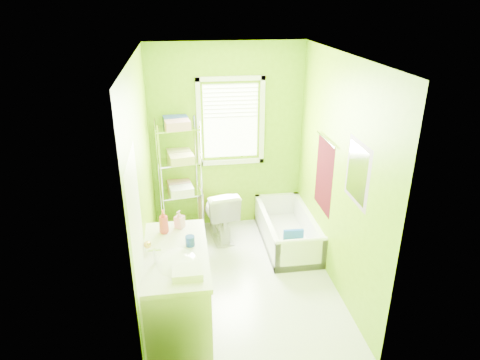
{
  "coord_description": "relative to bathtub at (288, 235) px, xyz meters",
  "views": [
    {
      "loc": [
        -0.64,
        -4.15,
        3.14
      ],
      "look_at": [
        0.0,
        0.25,
        1.2
      ],
      "focal_mm": 32.0,
      "sensor_mm": 36.0,
      "label": 1
    }
  ],
  "objects": [
    {
      "name": "right_wall_decor",
      "position": [
        0.31,
        -0.73,
        1.18
      ],
      "size": [
        0.04,
        1.48,
        1.17
      ],
      "color": "#3B060B",
      "rests_on": "ground"
    },
    {
      "name": "toilet",
      "position": [
        -0.89,
        0.33,
        0.23
      ],
      "size": [
        0.52,
        0.79,
        0.75
      ],
      "primitive_type": "imported",
      "rotation": [
        0.0,
        0.0,
        3.29
      ],
      "color": "white",
      "rests_on": "ground"
    },
    {
      "name": "window",
      "position": [
        -0.68,
        0.71,
        1.47
      ],
      "size": [
        0.92,
        0.05,
        1.22
      ],
      "color": "white",
      "rests_on": "ground"
    },
    {
      "name": "ground",
      "position": [
        -0.73,
        -0.71,
        -0.14
      ],
      "size": [
        2.9,
        2.9,
        0.0
      ],
      "primitive_type": "plane",
      "color": "silver",
      "rests_on": "ground"
    },
    {
      "name": "wire_shelf_unit",
      "position": [
        -1.38,
        0.53,
        0.88
      ],
      "size": [
        0.6,
        0.49,
        1.67
      ],
      "color": "silver",
      "rests_on": "ground"
    },
    {
      "name": "door",
      "position": [
        -1.76,
        -1.71,
        0.86
      ],
      "size": [
        0.09,
        0.8,
        2.0
      ],
      "color": "white",
      "rests_on": "ground"
    },
    {
      "name": "vanity",
      "position": [
        -1.48,
        -1.41,
        0.34
      ],
      "size": [
        0.62,
        1.21,
        1.17
      ],
      "color": "silver",
      "rests_on": "ground"
    },
    {
      "name": "bathtub",
      "position": [
        0.0,
        0.0,
        0.0
      ],
      "size": [
        0.65,
        1.39,
        0.45
      ],
      "color": "white",
      "rests_on": "ground"
    },
    {
      "name": "room_envelope",
      "position": [
        -0.73,
        -0.71,
        1.4
      ],
      "size": [
        2.14,
        2.94,
        2.62
      ],
      "color": "#6BA007",
      "rests_on": "ground"
    }
  ]
}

